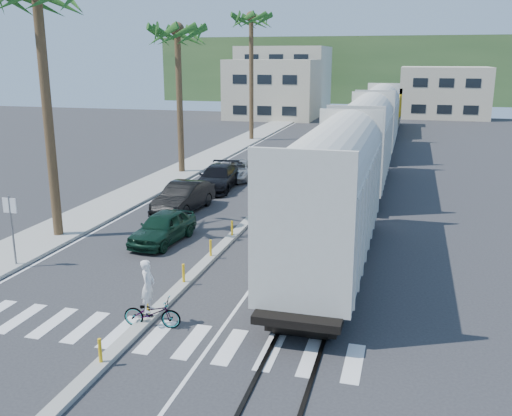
{
  "coord_description": "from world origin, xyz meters",
  "views": [
    {
      "loc": [
        7.8,
        -16.46,
        8.25
      ],
      "look_at": [
        1.61,
        6.36,
        2.0
      ],
      "focal_mm": 40.0,
      "sensor_mm": 36.0,
      "label": 1
    }
  ],
  "objects_px": {
    "car_lead": "(163,227)",
    "cyclist": "(151,306)",
    "street_sign": "(11,221)",
    "car_second": "(184,197)"
  },
  "relations": [
    {
      "from": "car_lead",
      "to": "cyclist",
      "type": "distance_m",
      "value": 8.59
    },
    {
      "from": "cyclist",
      "to": "car_lead",
      "type": "bearing_deg",
      "value": 14.59
    },
    {
      "from": "street_sign",
      "to": "car_second",
      "type": "relative_size",
      "value": 0.6
    },
    {
      "from": "car_lead",
      "to": "cyclist",
      "type": "height_order",
      "value": "cyclist"
    },
    {
      "from": "car_lead",
      "to": "car_second",
      "type": "xyz_separation_m",
      "value": [
        -1.16,
        5.33,
        0.09
      ]
    },
    {
      "from": "car_lead",
      "to": "street_sign",
      "type": "bearing_deg",
      "value": -129.21
    },
    {
      "from": "street_sign",
      "to": "car_second",
      "type": "distance_m",
      "value": 10.49
    },
    {
      "from": "car_lead",
      "to": "cyclist",
      "type": "xyz_separation_m",
      "value": [
        3.18,
        -7.98,
        -0.01
      ]
    },
    {
      "from": "street_sign",
      "to": "car_lead",
      "type": "relative_size",
      "value": 0.69
    },
    {
      "from": "street_sign",
      "to": "car_lead",
      "type": "xyz_separation_m",
      "value": [
        4.43,
        4.57,
        -1.25
      ]
    }
  ]
}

